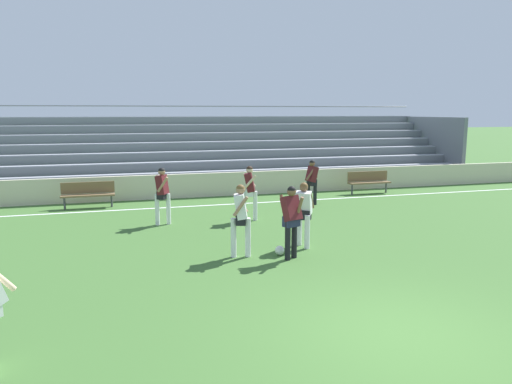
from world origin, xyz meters
TOP-DOWN VIEW (x-y plane):
  - ground_plane at (0.00, 0.00)m, footprint 160.00×160.00m
  - field_line_sideline at (0.00, 10.95)m, footprint 44.00×0.12m
  - sideline_wall at (0.00, 12.79)m, footprint 48.00×0.16m
  - bleacher_stand at (-0.92, 16.18)m, footprint 26.15×5.32m
  - bench_centre_sideline at (5.91, 11.72)m, footprint 1.80×0.40m
  - bench_far_left at (-5.04, 11.72)m, footprint 1.80×0.40m
  - player_dark_pressing_high at (-0.27, 4.12)m, footprint 0.49×0.52m
  - player_white_deep_cover at (0.36, 4.97)m, footprint 0.72×0.49m
  - player_dark_wide_right at (-0.14, 8.20)m, footprint 0.50×0.61m
  - player_white_wide_left at (-1.34, 4.58)m, footprint 0.47×0.57m
  - player_dark_on_ball at (-2.77, 8.39)m, footprint 0.46×0.66m
  - player_dark_dropping_back at (2.72, 10.12)m, footprint 0.62×0.47m
  - soccer_ball at (-0.42, 4.47)m, footprint 0.22×0.22m

SIDE VIEW (x-z plane):
  - ground_plane at x=0.00m, z-range 0.00..0.00m
  - field_line_sideline at x=0.00m, z-range 0.00..0.01m
  - soccer_ball at x=-0.42m, z-range 0.00..0.22m
  - sideline_wall at x=0.00m, z-range 0.00..0.94m
  - bench_centre_sideline at x=5.91m, z-range 0.10..1.00m
  - bench_far_left at x=-5.04m, z-range 0.10..1.00m
  - player_dark_dropping_back at x=2.72m, z-range 0.15..1.77m
  - player_white_deep_cover at x=0.36m, z-range 0.15..1.78m
  - player_dark_pressing_high at x=-0.27m, z-range 0.16..1.85m
  - player_dark_wide_right at x=-0.14m, z-range 0.17..1.87m
  - player_white_wide_left at x=-1.34m, z-range 0.17..1.87m
  - player_dark_on_ball at x=-2.77m, z-range 0.17..1.88m
  - bleacher_stand at x=-0.92m, z-range -0.20..3.43m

